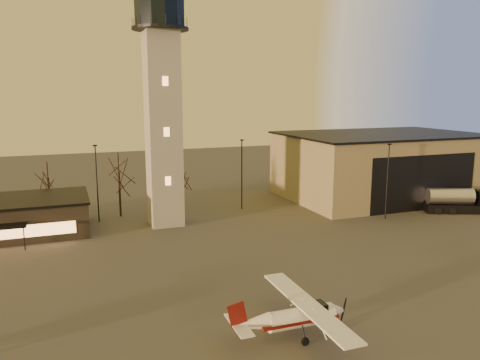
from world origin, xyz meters
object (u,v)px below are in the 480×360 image
(control_tower, at_px, (162,95))
(hangar, at_px, (380,165))
(cessna_front, at_px, (302,320))
(fuel_truck, at_px, (459,203))

(control_tower, relative_size, hangar, 1.07)
(hangar, distance_m, cessna_front, 48.41)
(cessna_front, bearing_deg, hangar, 47.59)
(hangar, xyz_separation_m, cessna_front, (-33.01, -35.18, -4.05))
(hangar, bearing_deg, control_tower, -173.69)
(cessna_front, relative_size, fuel_truck, 1.21)
(control_tower, relative_size, cessna_front, 2.79)
(control_tower, height_order, cessna_front, control_tower)
(hangar, relative_size, cessna_front, 2.62)
(hangar, bearing_deg, cessna_front, -133.17)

